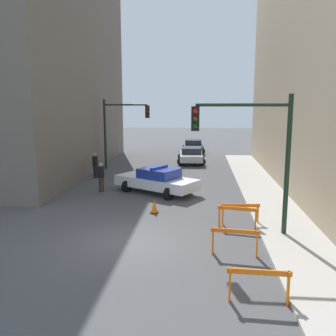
# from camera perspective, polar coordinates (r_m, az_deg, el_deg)

# --- Properties ---
(ground_plane) EXTENTS (120.00, 120.00, 0.00)m
(ground_plane) POSITION_cam_1_polar(r_m,az_deg,el_deg) (14.02, -6.59, -11.05)
(ground_plane) COLOR #4C4C4F
(sidewalk_right) EXTENTS (2.40, 44.00, 0.12)m
(sidewalk_right) POSITION_cam_1_polar(r_m,az_deg,el_deg) (14.17, 19.31, -11.07)
(sidewalk_right) COLOR #B2ADA3
(sidewalk_right) RESTS_ON ground_plane
(traffic_light_near) EXTENTS (3.64, 0.35, 5.20)m
(traffic_light_near) POSITION_cam_1_polar(r_m,az_deg,el_deg) (14.09, 13.26, 3.68)
(traffic_light_near) COLOR black
(traffic_light_near) RESTS_ON sidewalk_right
(traffic_light_far) EXTENTS (3.44, 0.35, 5.20)m
(traffic_light_far) POSITION_cam_1_polar(r_m,az_deg,el_deg) (28.05, -7.43, 6.67)
(traffic_light_far) COLOR black
(traffic_light_far) RESTS_ON ground_plane
(police_car) EXTENTS (4.98, 4.01, 1.52)m
(police_car) POSITION_cam_1_polar(r_m,az_deg,el_deg) (20.83, -1.68, -1.86)
(police_car) COLOR white
(police_car) RESTS_ON ground_plane
(parked_car_near) EXTENTS (2.38, 4.36, 1.31)m
(parked_car_near) POSITION_cam_1_polar(r_m,az_deg,el_deg) (31.07, 3.56, 2.01)
(parked_car_near) COLOR silver
(parked_car_near) RESTS_ON ground_plane
(parked_car_mid) EXTENTS (2.38, 4.37, 1.31)m
(parked_car_mid) POSITION_cam_1_polar(r_m,az_deg,el_deg) (37.48, 3.84, 3.40)
(parked_car_mid) COLOR #474C51
(parked_car_mid) RESTS_ON ground_plane
(pedestrian_crossing) EXTENTS (0.50, 0.50, 1.66)m
(pedestrian_crossing) POSITION_cam_1_polar(r_m,az_deg,el_deg) (21.40, -10.17, -1.32)
(pedestrian_crossing) COLOR #382D23
(pedestrian_crossing) RESTS_ON ground_plane
(pedestrian_corner) EXTENTS (0.48, 0.48, 1.66)m
(pedestrian_corner) POSITION_cam_1_polar(r_m,az_deg,el_deg) (25.33, -11.03, 0.42)
(pedestrian_corner) COLOR black
(pedestrian_corner) RESTS_ON ground_plane
(barrier_front) EXTENTS (1.60, 0.24, 0.90)m
(barrier_front) POSITION_cam_1_polar(r_m,az_deg,el_deg) (10.07, 13.69, -16.27)
(barrier_front) COLOR orange
(barrier_front) RESTS_ON ground_plane
(barrier_mid) EXTENTS (1.59, 0.34, 0.90)m
(barrier_mid) POSITION_cam_1_polar(r_m,az_deg,el_deg) (12.75, 10.15, -10.37)
(barrier_mid) COLOR orange
(barrier_mid) RESTS_ON ground_plane
(barrier_back) EXTENTS (1.58, 0.46, 0.90)m
(barrier_back) POSITION_cam_1_polar(r_m,az_deg,el_deg) (15.30, 10.52, -6.88)
(barrier_back) COLOR orange
(barrier_back) RESTS_ON ground_plane
(barrier_corner) EXTENTS (1.60, 0.26, 0.90)m
(barrier_corner) POSITION_cam_1_polar(r_m,az_deg,el_deg) (15.77, 10.95, -6.38)
(barrier_corner) COLOR orange
(barrier_corner) RESTS_ON ground_plane
(traffic_cone) EXTENTS (0.36, 0.36, 0.66)m
(traffic_cone) POSITION_cam_1_polar(r_m,az_deg,el_deg) (17.17, -2.10, -5.87)
(traffic_cone) COLOR black
(traffic_cone) RESTS_ON ground_plane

